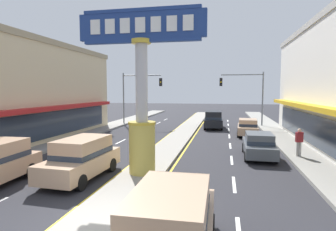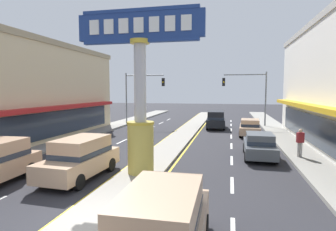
% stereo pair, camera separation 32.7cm
% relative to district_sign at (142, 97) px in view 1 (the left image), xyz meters
% --- Properties ---
extents(ground_plane, '(160.00, 160.00, 0.00)m').
position_rel_district_sign_xyz_m(ground_plane, '(0.00, -5.22, -3.81)').
color(ground_plane, '#28282D').
extents(median_strip, '(2.08, 52.00, 0.14)m').
position_rel_district_sign_xyz_m(median_strip, '(0.00, 12.78, -3.74)').
color(median_strip, gray).
rests_on(median_strip, ground).
extents(sidewalk_left, '(2.54, 60.00, 0.18)m').
position_rel_district_sign_xyz_m(sidewalk_left, '(-8.91, 10.78, -3.72)').
color(sidewalk_left, gray).
rests_on(sidewalk_left, ground).
extents(sidewalk_right, '(2.54, 60.00, 0.18)m').
position_rel_district_sign_xyz_m(sidewalk_right, '(8.91, 10.78, -3.72)').
color(sidewalk_right, gray).
rests_on(sidewalk_right, ground).
extents(lane_markings, '(8.82, 52.00, 0.01)m').
position_rel_district_sign_xyz_m(lane_markings, '(0.00, 11.43, -3.81)').
color(lane_markings, silver).
rests_on(lane_markings, ground).
extents(district_sign, '(6.10, 1.32, 7.78)m').
position_rel_district_sign_xyz_m(district_sign, '(0.00, 0.00, 0.00)').
color(district_sign, gold).
rests_on(district_sign, median_strip).
extents(storefront_left, '(10.60, 18.80, 8.11)m').
position_rel_district_sign_xyz_m(storefront_left, '(-14.17, 8.13, 0.25)').
color(storefront_left, beige).
rests_on(storefront_left, ground).
extents(traffic_light_left_side, '(4.86, 0.46, 6.20)m').
position_rel_district_sign_xyz_m(traffic_light_left_side, '(-6.28, 19.04, 0.44)').
color(traffic_light_left_side, slate).
rests_on(traffic_light_left_side, ground).
extents(traffic_light_right_side, '(4.86, 0.46, 6.20)m').
position_rel_district_sign_xyz_m(traffic_light_right_side, '(6.28, 19.99, 0.44)').
color(traffic_light_right_side, slate).
rests_on(traffic_light_right_side, ground).
extents(sedan_near_right_lane, '(1.89, 4.33, 1.53)m').
position_rel_district_sign_xyz_m(sedan_near_right_lane, '(5.99, 5.02, -3.02)').
color(sedan_near_right_lane, '#4C5156').
rests_on(sedan_near_right_lane, ground).
extents(suv_far_right_lane, '(2.03, 4.63, 1.90)m').
position_rel_district_sign_xyz_m(suv_far_right_lane, '(2.69, -6.69, -2.83)').
color(suv_far_right_lane, tan).
rests_on(suv_far_right_lane, ground).
extents(suv_near_left_lane, '(2.10, 4.67, 1.90)m').
position_rel_district_sign_xyz_m(suv_near_left_lane, '(2.69, 17.86, -2.83)').
color(suv_near_left_lane, black).
rests_on(suv_near_left_lane, ground).
extents(suv_mid_left_lane, '(2.16, 4.70, 1.90)m').
position_rel_district_sign_xyz_m(suv_mid_left_lane, '(-2.69, -0.93, -2.83)').
color(suv_mid_left_lane, tan).
rests_on(suv_mid_left_lane, ground).
extents(sedan_kerb_right, '(2.02, 4.39, 1.53)m').
position_rel_district_sign_xyz_m(sedan_kerb_right, '(5.99, 13.57, -3.02)').
color(sedan_kerb_right, tan).
rests_on(sedan_kerb_right, ground).
extents(pedestrian_near_kerb, '(0.45, 0.33, 1.68)m').
position_rel_district_sign_xyz_m(pedestrian_near_kerb, '(8.30, 5.03, -2.68)').
color(pedestrian_near_kerb, '#B7B2AD').
rests_on(pedestrian_near_kerb, sidewalk_right).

